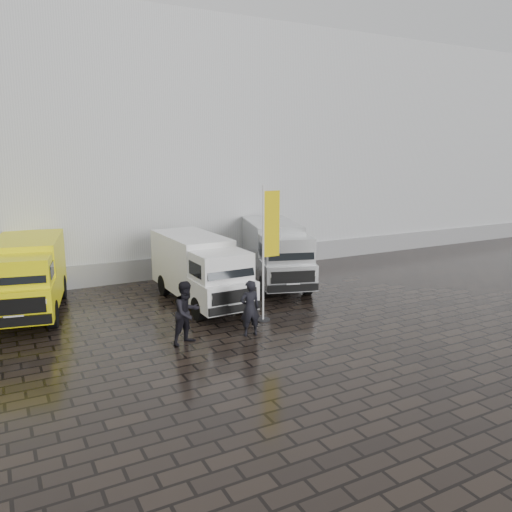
{
  "coord_description": "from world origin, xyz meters",
  "views": [
    {
      "loc": [
        -8.25,
        -14.15,
        5.76
      ],
      "look_at": [
        0.41,
        2.2,
        1.93
      ],
      "focal_mm": 35.0,
      "sensor_mm": 36.0,
      "label": 1
    }
  ],
  "objects_px": {
    "wheelie_bin": "(274,258)",
    "flagpole": "(268,247)",
    "van_silver": "(276,254)",
    "person_front": "(250,308)",
    "van_yellow": "(26,278)",
    "person_tent": "(187,313)",
    "van_white": "(200,271)"
  },
  "relations": [
    {
      "from": "van_silver",
      "to": "wheelie_bin",
      "type": "bearing_deg",
      "value": 78.75
    },
    {
      "from": "person_tent",
      "to": "van_silver",
      "type": "bearing_deg",
      "value": 20.09
    },
    {
      "from": "van_silver",
      "to": "van_yellow",
      "type": "bearing_deg",
      "value": -165.06
    },
    {
      "from": "van_silver",
      "to": "wheelie_bin",
      "type": "distance_m",
      "value": 3.27
    },
    {
      "from": "van_yellow",
      "to": "flagpole",
      "type": "height_order",
      "value": "flagpole"
    },
    {
      "from": "van_silver",
      "to": "flagpole",
      "type": "xyz_separation_m",
      "value": [
        -2.76,
        -4.21,
        1.27
      ]
    },
    {
      "from": "person_tent",
      "to": "flagpole",
      "type": "bearing_deg",
      "value": -5.82
    },
    {
      "from": "flagpole",
      "to": "wheelie_bin",
      "type": "bearing_deg",
      "value": 58.54
    },
    {
      "from": "van_white",
      "to": "wheelie_bin",
      "type": "distance_m",
      "value": 6.92
    },
    {
      "from": "van_silver",
      "to": "person_tent",
      "type": "height_order",
      "value": "van_silver"
    },
    {
      "from": "flagpole",
      "to": "wheelie_bin",
      "type": "relative_size",
      "value": 4.75
    },
    {
      "from": "van_silver",
      "to": "person_tent",
      "type": "xyz_separation_m",
      "value": [
        -6.03,
        -5.01,
        -0.36
      ]
    },
    {
      "from": "flagpole",
      "to": "wheelie_bin",
      "type": "height_order",
      "value": "flagpole"
    },
    {
      "from": "van_white",
      "to": "flagpole",
      "type": "height_order",
      "value": "flagpole"
    },
    {
      "from": "person_front",
      "to": "person_tent",
      "type": "height_order",
      "value": "person_tent"
    },
    {
      "from": "van_yellow",
      "to": "wheelie_bin",
      "type": "xyz_separation_m",
      "value": [
        11.65,
        2.33,
        -0.84
      ]
    },
    {
      "from": "van_white",
      "to": "van_silver",
      "type": "distance_m",
      "value": 4.27
    },
    {
      "from": "flagpole",
      "to": "person_front",
      "type": "xyz_separation_m",
      "value": [
        -1.27,
        -1.11,
        -1.69
      ]
    },
    {
      "from": "van_white",
      "to": "wheelie_bin",
      "type": "xyz_separation_m",
      "value": [
        5.61,
        3.98,
        -0.79
      ]
    },
    {
      "from": "van_silver",
      "to": "person_front",
      "type": "relative_size",
      "value": 3.39
    },
    {
      "from": "wheelie_bin",
      "to": "flagpole",
      "type": "bearing_deg",
      "value": -130.38
    },
    {
      "from": "flagpole",
      "to": "person_tent",
      "type": "bearing_deg",
      "value": -166.2
    },
    {
      "from": "wheelie_bin",
      "to": "van_silver",
      "type": "bearing_deg",
      "value": -127.58
    },
    {
      "from": "van_yellow",
      "to": "van_white",
      "type": "relative_size",
      "value": 0.98
    },
    {
      "from": "person_tent",
      "to": "van_yellow",
      "type": "bearing_deg",
      "value": 107.31
    },
    {
      "from": "van_yellow",
      "to": "wheelie_bin",
      "type": "bearing_deg",
      "value": 22.79
    },
    {
      "from": "person_front",
      "to": "person_tent",
      "type": "distance_m",
      "value": 2.03
    },
    {
      "from": "van_white",
      "to": "wheelie_bin",
      "type": "relative_size",
      "value": 5.99
    },
    {
      "from": "flagpole",
      "to": "person_front",
      "type": "bearing_deg",
      "value": -138.92
    },
    {
      "from": "van_white",
      "to": "flagpole",
      "type": "bearing_deg",
      "value": -67.2
    },
    {
      "from": "van_yellow",
      "to": "van_white",
      "type": "bearing_deg",
      "value": -3.81
    },
    {
      "from": "flagpole",
      "to": "van_silver",
      "type": "bearing_deg",
      "value": 56.78
    }
  ]
}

